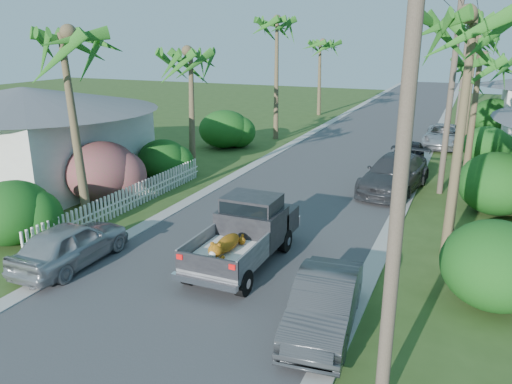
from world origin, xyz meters
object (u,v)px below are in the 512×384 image
at_px(palm_r_a, 475,16).
at_px(utility_pole_a, 401,176).
at_px(parked_car_rm, 395,174).
at_px(parked_car_rd, 444,136).
at_px(parked_car_rf, 409,154).
at_px(utility_pole_d, 469,62).
at_px(palm_l_d, 321,42).
at_px(palm_r_c, 479,16).
at_px(utility_pole_b, 451,92).
at_px(palm_r_b, 481,58).
at_px(palm_l_c, 277,20).
at_px(palm_r_d, 482,39).
at_px(palm_l_a, 65,34).
at_px(house_left, 29,139).
at_px(utility_pole_c, 463,71).
at_px(parked_car_ln, 71,244).
at_px(pickup_truck, 248,230).
at_px(palm_l_b, 189,52).
at_px(parked_car_rn, 324,304).

bearing_deg(palm_r_a, utility_pole_a, -95.00).
relative_size(parked_car_rm, parked_car_rd, 1.09).
xyz_separation_m(parked_car_rm, parked_car_rf, (0.00, 5.25, -0.15)).
bearing_deg(parked_car_rd, palm_r_a, -84.94).
bearing_deg(utility_pole_d, parked_car_rf, -94.53).
relative_size(palm_l_d, utility_pole_d, 0.86).
distance_m(parked_car_rm, palm_r_c, 15.58).
relative_size(utility_pole_a, utility_pole_b, 1.00).
relative_size(parked_car_rd, utility_pole_b, 0.57).
distance_m(palm_r_b, utility_pole_a, 17.08).
relative_size(palm_l_c, palm_r_d, 1.15).
xyz_separation_m(palm_l_a, palm_l_c, (0.20, 19.00, 0.98)).
bearing_deg(house_left, palm_l_d, 76.46).
bearing_deg(utility_pole_c, house_left, -131.53).
xyz_separation_m(palm_l_a, utility_pole_d, (11.80, 40.00, -2.33)).
height_order(parked_car_ln, palm_l_a, palm_l_a).
distance_m(palm_l_c, utility_pole_a, 26.86).
bearing_deg(palm_l_a, palm_r_d, 71.06).
distance_m(parked_car_rf, palm_l_d, 19.99).
relative_size(parked_car_ln, palm_r_d, 0.51).
distance_m(pickup_truck, parked_car_ln, 5.53).
relative_size(palm_l_b, utility_pole_c, 0.82).
distance_m(pickup_truck, palm_l_b, 12.67).
relative_size(palm_l_c, palm_r_a, 1.06).
height_order(palm_r_a, utility_pole_b, utility_pole_b).
xyz_separation_m(parked_car_rn, palm_l_c, (-9.83, 21.96, 7.23)).
height_order(palm_r_d, house_left, palm_r_d).
distance_m(palm_l_c, utility_pole_c, 13.47).
bearing_deg(palm_l_a, utility_pole_d, 73.56).
bearing_deg(palm_r_b, pickup_truck, -116.99).
bearing_deg(parked_car_ln, palm_l_d, -87.19).
bearing_deg(palm_l_c, utility_pole_d, 61.08).
height_order(palm_l_c, utility_pole_a, palm_l_c).
distance_m(house_left, utility_pole_b, 19.70).
distance_m(parked_car_rm, palm_l_a, 14.95).
height_order(palm_l_b, palm_r_b, palm_l_b).
distance_m(house_left, utility_pole_a, 20.81).
bearing_deg(utility_pole_d, parked_car_rm, -93.75).
bearing_deg(house_left, palm_r_d, 59.42).
distance_m(palm_l_a, house_left, 9.24).
bearing_deg(house_left, palm_l_a, -30.47).
xyz_separation_m(palm_l_d, utility_pole_a, (12.10, -36.00, -1.84)).
bearing_deg(parked_car_rm, palm_r_d, 91.51).
bearing_deg(utility_pole_b, palm_r_c, 87.36).
bearing_deg(utility_pole_d, palm_l_d, -143.36).
bearing_deg(house_left, utility_pole_b, 17.88).
distance_m(parked_car_rm, utility_pole_c, 16.09).
relative_size(palm_r_b, utility_pole_a, 0.80).
relative_size(parked_car_rd, palm_l_a, 0.62).
height_order(parked_car_rm, utility_pole_a, utility_pole_a).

